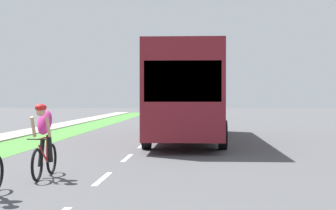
{
  "coord_description": "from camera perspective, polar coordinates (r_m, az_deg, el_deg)",
  "views": [
    {
      "loc": [
        2.02,
        -1.71,
        1.72
      ],
      "look_at": [
        0.62,
        21.75,
        1.36
      ],
      "focal_mm": 55.58,
      "sensor_mm": 36.0,
      "label": 1
    }
  ],
  "objects": [
    {
      "name": "ground_plane",
      "position": [
        21.87,
        -1.9,
        -3.63
      ],
      "size": [
        120.0,
        120.0,
        0.0
      ],
      "primitive_type": "plane",
      "color": "#4C4C4F"
    },
    {
      "name": "grass_verge",
      "position": [
        22.73,
        -13.26,
        -3.47
      ],
      "size": [
        2.09,
        70.0,
        0.01
      ],
      "primitive_type": "cube",
      "color": "#478438",
      "rests_on": "ground_plane"
    },
    {
      "name": "sidewalk_concrete",
      "position": [
        23.3,
        -17.48,
        -3.38
      ],
      "size": [
        1.49,
        70.0,
        0.1
      ],
      "primitive_type": "cube",
      "color": "#9E998E",
      "rests_on": "ground_plane"
    },
    {
      "name": "lane_markings_center",
      "position": [
        25.84,
        -1.08,
        -2.93
      ],
      "size": [
        0.12,
        54.07,
        0.01
      ],
      "color": "white",
      "rests_on": "ground_plane"
    },
    {
      "name": "cyclist_trailing",
      "position": [
        11.36,
        -13.44,
        -3.73
      ],
      "size": [
        0.42,
        1.72,
        1.58
      ],
      "color": "black",
      "rests_on": "ground_plane"
    },
    {
      "name": "bus_maroon",
      "position": [
        20.81,
        2.11,
        1.6
      ],
      "size": [
        2.78,
        11.6,
        3.48
      ],
      "color": "maroon",
      "rests_on": "ground_plane"
    },
    {
      "name": "suv_silver",
      "position": [
        40.25,
        2.37,
        -0.22
      ],
      "size": [
        2.15,
        4.7,
        1.79
      ],
      "color": "#A5A8AD",
      "rests_on": "ground_plane"
    },
    {
      "name": "pickup_black",
      "position": [
        52.1,
        -0.49,
        -0.1
      ],
      "size": [
        2.22,
        5.1,
        1.64
      ],
      "color": "black",
      "rests_on": "ground_plane"
    },
    {
      "name": "sedan_blue",
      "position": [
        65.08,
        2.97,
        0.04
      ],
      "size": [
        1.98,
        4.3,
        1.52
      ],
      "color": "#23389E",
      "rests_on": "ground_plane"
    }
  ]
}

